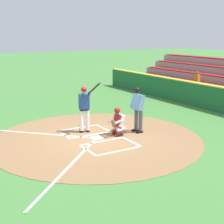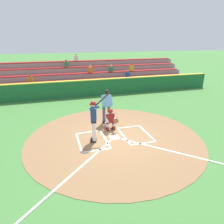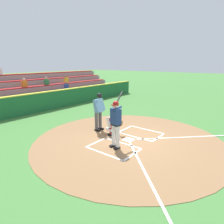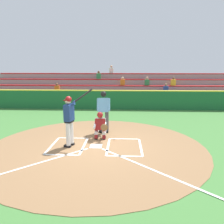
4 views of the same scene
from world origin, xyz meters
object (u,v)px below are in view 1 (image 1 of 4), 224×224
(batter, at_px, (84,106))
(catcher, at_px, (118,121))
(plate_umpire, at_px, (138,106))
(baseball, at_px, (123,139))

(batter, relative_size, catcher, 1.88)
(batter, xyz_separation_m, plate_umpire, (-1.08, -1.84, -0.02))
(batter, xyz_separation_m, baseball, (-1.61, -0.79, -1.06))
(catcher, relative_size, baseball, 15.27)
(batter, distance_m, catcher, 1.47)
(batter, bearing_deg, baseball, -153.76)
(catcher, height_order, plate_umpire, plate_umpire)
(batter, relative_size, plate_umpire, 1.14)
(catcher, bearing_deg, plate_umpire, -93.14)
(catcher, xyz_separation_m, plate_umpire, (-0.05, -0.92, 0.49))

